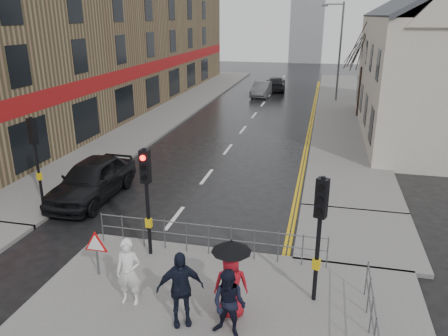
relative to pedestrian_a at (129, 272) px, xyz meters
The scene contains 23 objects.
ground 2.49m from the pedestrian_a, 106.11° to the left, with size 120.00×120.00×0.00m, color black.
left_pavement 26.19m from the pedestrian_a, 105.81° to the left, with size 4.00×44.00×0.14m, color #605E5B.
right_pavement 27.83m from the pedestrian_a, 77.82° to the left, with size 4.00×40.00×0.14m, color #605E5B.
pavement_bridge_right 7.89m from the pedestrian_a, 41.44° to the left, with size 4.00×4.20×0.14m, color #605E5B.
building_left_terrace 27.57m from the pedestrian_a, 117.58° to the left, with size 8.00×42.00×10.00m, color olive.
building_right_cream 23.47m from the pedestrian_a, 60.61° to the left, with size 9.00×16.40×10.10m.
church_tower 64.68m from the pedestrian_a, 89.22° to the left, with size 5.00×5.00×18.00m, color gray.
traffic_signal_near_left 2.81m from the pedestrian_a, 100.26° to the left, with size 0.28×0.27×3.40m.
traffic_signal_near_right 4.93m from the pedestrian_a, 14.47° to the left, with size 0.34×0.33×3.40m.
traffic_signal_far_left 8.16m from the pedestrian_a, 139.76° to the left, with size 0.34×0.33×3.40m.
guard_railing_front 3.08m from the pedestrian_a, 64.63° to the left, with size 7.14×0.04×1.00m.
guard_railing_side 5.90m from the pedestrian_a, ahead, with size 0.04×4.54×1.00m.
warning_sign 1.73m from the pedestrian_a, 145.68° to the left, with size 0.80×0.07×1.35m.
street_lamp 30.85m from the pedestrian_a, 80.24° to the left, with size 1.83×0.25×8.00m.
tree_near 25.47m from the pedestrian_a, 74.14° to the left, with size 2.40×2.40×6.58m.
tree_far 33.19m from the pedestrian_a, 77.10° to the left, with size 2.40×2.40×5.64m.
pedestrian_a is the anchor object (origin of this frame).
pedestrian_b 2.79m from the pedestrian_a, 12.74° to the right, with size 0.81×0.63×1.67m, color black.
pedestrian_with_umbrella 2.62m from the pedestrian_a, ahead, with size 0.96×0.96×2.05m.
pedestrian_d 1.58m from the pedestrian_a, 16.76° to the right, with size 1.11×0.46×1.90m, color black.
car_parked 7.63m from the pedestrian_a, 125.85° to the left, with size 1.96×4.87×1.66m, color black.
car_mid 31.39m from the pedestrian_a, 92.37° to the left, with size 1.41×4.04×1.33m, color #4C4F51.
car_far 34.85m from the pedestrian_a, 90.69° to the left, with size 1.86×4.57×1.33m, color black.
Camera 1 is at (5.10, -10.83, 7.11)m, focal length 35.00 mm.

